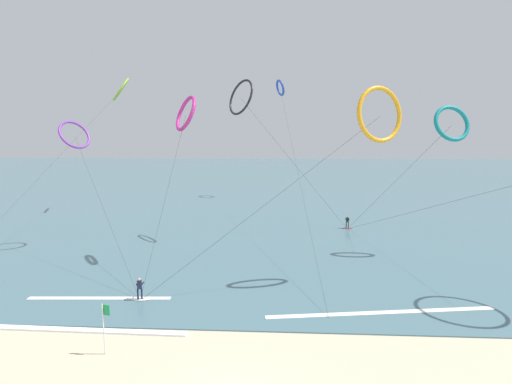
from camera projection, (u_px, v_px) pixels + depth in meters
sea_water at (270, 175)px, 122.24m from camera, size 400.00×200.00×0.08m
surfer_ivory at (140, 290)px, 27.74m from camera, size 1.40×0.70×1.70m
surfer_crimson at (347, 223)px, 49.75m from camera, size 1.40×0.65×1.70m
kite_cobalt at (280, 88)px, 73.50m from camera, size 4.02×54.10×23.39m
kite_violet at (75, 135)px, 39.71m from camera, size 13.01×15.16×13.85m
kite_amber at (380, 115)px, 28.93m from camera, size 20.13×5.46×15.99m
kite_teal at (452, 123)px, 36.58m from camera, size 9.62×12.41×15.24m
kite_charcoal at (241, 97)px, 42.32m from camera, size 15.48×8.10×18.59m
kite_lime at (121, 90)px, 59.21m from camera, size 4.27×39.44×21.43m
kite_magenta at (186, 114)px, 34.86m from camera, size 3.32×11.16×15.95m
beach_flag at (105, 321)px, 20.71m from camera, size 0.47×0.15×2.96m
wave_crest_near at (59, 329)px, 23.58m from camera, size 16.34×0.82×0.12m
wave_crest_mid at (382, 313)px, 25.76m from camera, size 16.06×2.77×0.12m
wave_crest_far at (99, 299)px, 28.07m from camera, size 10.67×1.04×0.12m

